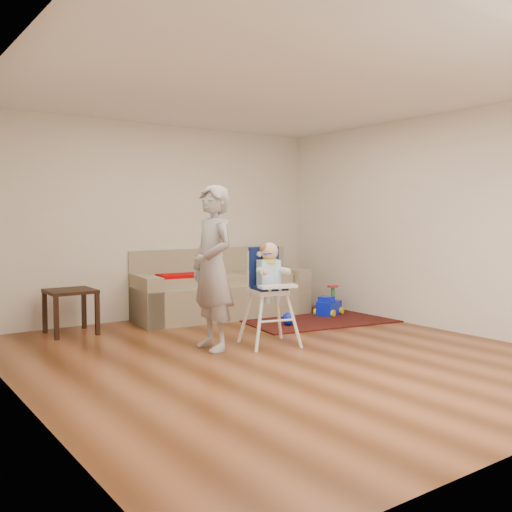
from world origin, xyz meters
TOP-DOWN VIEW (x-y plane):
  - ground at (0.00, 0.00)m, footprint 5.50×5.50m
  - room_envelope at (0.00, 0.53)m, footprint 5.04×5.52m
  - sofa at (0.71, 2.30)m, footprint 2.56×1.28m
  - side_table at (-1.40, 2.30)m, footprint 0.54×0.54m
  - area_rug at (1.68, 1.39)m, footprint 2.26×1.84m
  - ride_on_toy at (2.02, 1.44)m, footprint 0.45×0.39m
  - toy_ball at (1.05, 1.15)m, footprint 0.17×0.17m
  - high_chair at (0.20, 0.43)m, footprint 0.64×0.64m
  - adult at (-0.40, 0.63)m, footprint 0.44×0.65m

SIDE VIEW (x-z plane):
  - ground at x=0.00m, z-range 0.00..0.00m
  - area_rug at x=1.68m, z-range 0.00..0.02m
  - toy_ball at x=1.05m, z-range 0.02..0.18m
  - ride_on_toy at x=2.02m, z-range 0.02..0.43m
  - side_table at x=-1.40m, z-range 0.00..0.54m
  - sofa at x=0.71m, z-range 0.00..0.95m
  - high_chair at x=0.20m, z-range -0.02..1.13m
  - adult at x=-0.40m, z-range 0.00..1.76m
  - room_envelope at x=0.00m, z-range 0.52..3.24m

